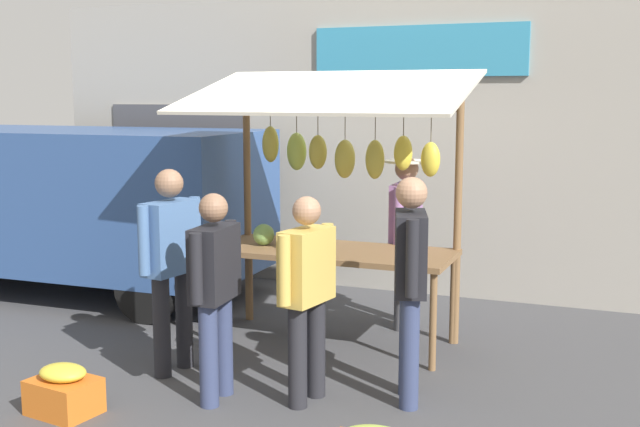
{
  "coord_description": "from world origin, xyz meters",
  "views": [
    {
      "loc": [
        -2.49,
        6.56,
        2.27
      ],
      "look_at": [
        0.0,
        0.3,
        1.25
      ],
      "focal_mm": 44.08,
      "sensor_mm": 36.0,
      "label": 1
    }
  ],
  "objects_px": {
    "shopper_with_shopping_bag": "(307,286)",
    "shopper_in_grey_tee": "(410,273)",
    "vendor_with_sunhat": "(406,227)",
    "parked_van": "(61,195)",
    "shopper_in_striped_shirt": "(171,255)",
    "market_stall": "(332,174)",
    "shopper_with_ponytail": "(215,283)",
    "produce_crate_side": "(64,391)"
  },
  "relations": [
    {
      "from": "shopper_in_striped_shirt",
      "to": "parked_van",
      "type": "xyz_separation_m",
      "value": [
        2.69,
        -1.92,
        0.14
      ]
    },
    {
      "from": "vendor_with_sunhat",
      "to": "shopper_in_grey_tee",
      "type": "xyz_separation_m",
      "value": [
        -0.55,
        1.86,
        -0.02
      ]
    },
    {
      "from": "shopper_with_shopping_bag",
      "to": "parked_van",
      "type": "relative_size",
      "value": 0.35
    },
    {
      "from": "shopper_with_shopping_bag",
      "to": "market_stall",
      "type": "bearing_deg",
      "value": 23.85
    },
    {
      "from": "shopper_in_grey_tee",
      "to": "produce_crate_side",
      "type": "xyz_separation_m",
      "value": [
        2.23,
        1.14,
        -0.82
      ]
    },
    {
      "from": "shopper_in_grey_tee",
      "to": "shopper_with_shopping_bag",
      "type": "bearing_deg",
      "value": 95.05
    },
    {
      "from": "produce_crate_side",
      "to": "parked_van",
      "type": "bearing_deg",
      "value": -50.67
    },
    {
      "from": "shopper_with_shopping_bag",
      "to": "shopper_in_grey_tee",
      "type": "xyz_separation_m",
      "value": [
        -0.7,
        -0.29,
        0.1
      ]
    },
    {
      "from": "parked_van",
      "to": "vendor_with_sunhat",
      "type": "bearing_deg",
      "value": 179.17
    },
    {
      "from": "vendor_with_sunhat",
      "to": "shopper_with_ponytail",
      "type": "bearing_deg",
      "value": -20.72
    },
    {
      "from": "shopper_in_striped_shirt",
      "to": "shopper_in_grey_tee",
      "type": "xyz_separation_m",
      "value": [
        -1.97,
        -0.1,
        0.0
      ]
    },
    {
      "from": "shopper_with_shopping_bag",
      "to": "shopper_with_ponytail",
      "type": "relative_size",
      "value": 0.99
    },
    {
      "from": "shopper_with_shopping_bag",
      "to": "shopper_in_striped_shirt",
      "type": "height_order",
      "value": "shopper_in_striped_shirt"
    },
    {
      "from": "market_stall",
      "to": "produce_crate_side",
      "type": "xyz_separation_m",
      "value": [
        1.18,
        2.31,
        -1.39
      ]
    },
    {
      "from": "shopper_in_striped_shirt",
      "to": "parked_van",
      "type": "distance_m",
      "value": 3.3
    },
    {
      "from": "vendor_with_sunhat",
      "to": "shopper_in_striped_shirt",
      "type": "height_order",
      "value": "shopper_in_striped_shirt"
    },
    {
      "from": "vendor_with_sunhat",
      "to": "shopper_in_striped_shirt",
      "type": "xyz_separation_m",
      "value": [
        1.42,
        1.95,
        -0.02
      ]
    },
    {
      "from": "produce_crate_side",
      "to": "shopper_in_striped_shirt",
      "type": "bearing_deg",
      "value": -104.12
    },
    {
      "from": "market_stall",
      "to": "parked_van",
      "type": "distance_m",
      "value": 3.69
    },
    {
      "from": "market_stall",
      "to": "shopper_in_grey_tee",
      "type": "height_order",
      "value": "market_stall"
    },
    {
      "from": "shopper_with_ponytail",
      "to": "shopper_in_striped_shirt",
      "type": "bearing_deg",
      "value": 53.25
    },
    {
      "from": "shopper_with_ponytail",
      "to": "parked_van",
      "type": "bearing_deg",
      "value": 51.19
    },
    {
      "from": "shopper_in_striped_shirt",
      "to": "shopper_with_ponytail",
      "type": "relative_size",
      "value": 1.08
    },
    {
      "from": "vendor_with_sunhat",
      "to": "parked_van",
      "type": "xyz_separation_m",
      "value": [
        4.11,
        0.04,
        0.12
      ]
    },
    {
      "from": "shopper_in_grey_tee",
      "to": "shopper_in_striped_shirt",
      "type": "bearing_deg",
      "value": 75.65
    },
    {
      "from": "shopper_in_grey_tee",
      "to": "vendor_with_sunhat",
      "type": "bearing_deg",
      "value": -0.7
    },
    {
      "from": "shopper_in_grey_tee",
      "to": "shopper_with_ponytail",
      "type": "bearing_deg",
      "value": 93.52
    },
    {
      "from": "shopper_with_shopping_bag",
      "to": "shopper_in_grey_tee",
      "type": "distance_m",
      "value": 0.76
    },
    {
      "from": "vendor_with_sunhat",
      "to": "shopper_in_grey_tee",
      "type": "height_order",
      "value": "shopper_in_grey_tee"
    },
    {
      "from": "shopper_in_striped_shirt",
      "to": "shopper_with_ponytail",
      "type": "distance_m",
      "value": 0.76
    },
    {
      "from": "vendor_with_sunhat",
      "to": "market_stall",
      "type": "bearing_deg",
      "value": -38.68
    },
    {
      "from": "market_stall",
      "to": "parked_van",
      "type": "bearing_deg",
      "value": -10.21
    },
    {
      "from": "shopper_in_grey_tee",
      "to": "shopper_with_ponytail",
      "type": "relative_size",
      "value": 1.08
    },
    {
      "from": "market_stall",
      "to": "shopper_with_ponytail",
      "type": "bearing_deg",
      "value": 80.4
    },
    {
      "from": "market_stall",
      "to": "parked_van",
      "type": "relative_size",
      "value": 0.56
    },
    {
      "from": "shopper_in_grey_tee",
      "to": "shopper_with_ponytail",
      "type": "height_order",
      "value": "shopper_in_grey_tee"
    },
    {
      "from": "shopper_with_shopping_bag",
      "to": "parked_van",
      "type": "distance_m",
      "value": 4.49
    },
    {
      "from": "shopper_in_grey_tee",
      "to": "parked_van",
      "type": "relative_size",
      "value": 0.38
    },
    {
      "from": "vendor_with_sunhat",
      "to": "shopper_with_shopping_bag",
      "type": "xyz_separation_m",
      "value": [
        0.15,
        2.14,
        -0.12
      ]
    },
    {
      "from": "shopper_in_striped_shirt",
      "to": "shopper_in_grey_tee",
      "type": "relative_size",
      "value": 1.0
    },
    {
      "from": "market_stall",
      "to": "parked_van",
      "type": "height_order",
      "value": "market_stall"
    },
    {
      "from": "shopper_with_ponytail",
      "to": "vendor_with_sunhat",
      "type": "bearing_deg",
      "value": -22.29
    }
  ]
}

